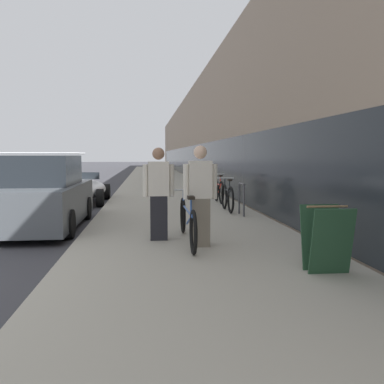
{
  "coord_description": "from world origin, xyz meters",
  "views": [
    {
      "loc": [
        4.67,
        -5.28,
        1.69
      ],
      "look_at": [
        6.6,
        12.61,
        0.15
      ],
      "focal_mm": 40.0,
      "sensor_mm": 36.0,
      "label": 1
    }
  ],
  "objects_px": {
    "person_bystander": "(159,194)",
    "cruiser_bike_nearest": "(227,197)",
    "tandem_bicycle": "(188,221)",
    "vintage_roadster_curbside": "(81,190)",
    "person_rider": "(200,196)",
    "parked_sedan_curbside": "(40,196)",
    "cruiser_bike_middle": "(219,191)",
    "sandwich_board_sign": "(326,239)",
    "bike_rack_hoop": "(242,196)"
  },
  "relations": [
    {
      "from": "person_rider",
      "to": "sandwich_board_sign",
      "type": "bearing_deg",
      "value": -50.6
    },
    {
      "from": "person_bystander",
      "to": "sandwich_board_sign",
      "type": "xyz_separation_m",
      "value": [
        2.17,
        -2.44,
        -0.41
      ]
    },
    {
      "from": "person_rider",
      "to": "person_bystander",
      "type": "bearing_deg",
      "value": 136.89
    },
    {
      "from": "person_bystander",
      "to": "cruiser_bike_nearest",
      "type": "distance_m",
      "value": 4.42
    },
    {
      "from": "parked_sedan_curbside",
      "to": "vintage_roadster_curbside",
      "type": "relative_size",
      "value": 1.02
    },
    {
      "from": "person_bystander",
      "to": "vintage_roadster_curbside",
      "type": "distance_m",
      "value": 8.02
    },
    {
      "from": "sandwich_board_sign",
      "to": "parked_sedan_curbside",
      "type": "bearing_deg",
      "value": 135.58
    },
    {
      "from": "cruiser_bike_nearest",
      "to": "vintage_roadster_curbside",
      "type": "xyz_separation_m",
      "value": [
        -4.57,
        3.69,
        -0.05
      ]
    },
    {
      "from": "person_bystander",
      "to": "bike_rack_hoop",
      "type": "relative_size",
      "value": 2.02
    },
    {
      "from": "cruiser_bike_nearest",
      "to": "vintage_roadster_curbside",
      "type": "relative_size",
      "value": 0.39
    },
    {
      "from": "tandem_bicycle",
      "to": "person_bystander",
      "type": "xyz_separation_m",
      "value": [
        -0.5,
        0.31,
        0.47
      ]
    },
    {
      "from": "person_rider",
      "to": "cruiser_bike_middle",
      "type": "xyz_separation_m",
      "value": [
        1.48,
        6.73,
        -0.47
      ]
    },
    {
      "from": "tandem_bicycle",
      "to": "cruiser_bike_nearest",
      "type": "distance_m",
      "value": 4.48
    },
    {
      "from": "person_bystander",
      "to": "vintage_roadster_curbside",
      "type": "bearing_deg",
      "value": 108.45
    },
    {
      "from": "tandem_bicycle",
      "to": "vintage_roadster_curbside",
      "type": "height_order",
      "value": "vintage_roadster_curbside"
    },
    {
      "from": "cruiser_bike_nearest",
      "to": "tandem_bicycle",
      "type": "bearing_deg",
      "value": -110.03
    },
    {
      "from": "person_rider",
      "to": "parked_sedan_curbside",
      "type": "relative_size",
      "value": 0.39
    },
    {
      "from": "cruiser_bike_middle",
      "to": "vintage_roadster_curbside",
      "type": "xyz_separation_m",
      "value": [
        -4.7,
        1.5,
        -0.05
      ]
    },
    {
      "from": "tandem_bicycle",
      "to": "bike_rack_hoop",
      "type": "distance_m",
      "value": 3.8
    },
    {
      "from": "cruiser_bike_middle",
      "to": "vintage_roadster_curbside",
      "type": "bearing_deg",
      "value": 162.3
    },
    {
      "from": "cruiser_bike_middle",
      "to": "vintage_roadster_curbside",
      "type": "distance_m",
      "value": 4.93
    },
    {
      "from": "tandem_bicycle",
      "to": "cruiser_bike_middle",
      "type": "relative_size",
      "value": 1.52
    },
    {
      "from": "tandem_bicycle",
      "to": "person_rider",
      "type": "height_order",
      "value": "person_rider"
    },
    {
      "from": "cruiser_bike_middle",
      "to": "sandwich_board_sign",
      "type": "xyz_separation_m",
      "value": [
        -0.0,
        -8.53,
        0.06
      ]
    },
    {
      "from": "sandwich_board_sign",
      "to": "parked_sedan_curbside",
      "type": "relative_size",
      "value": 0.2
    },
    {
      "from": "vintage_roadster_curbside",
      "to": "cruiser_bike_nearest",
      "type": "bearing_deg",
      "value": -38.96
    },
    {
      "from": "bike_rack_hoop",
      "to": "sandwich_board_sign",
      "type": "distance_m",
      "value": 5.5
    },
    {
      "from": "parked_sedan_curbside",
      "to": "sandwich_board_sign",
      "type": "bearing_deg",
      "value": -44.42
    },
    {
      "from": "person_rider",
      "to": "bike_rack_hoop",
      "type": "relative_size",
      "value": 2.05
    },
    {
      "from": "parked_sedan_curbside",
      "to": "vintage_roadster_curbside",
      "type": "xyz_separation_m",
      "value": [
        0.13,
        5.3,
        -0.29
      ]
    },
    {
      "from": "person_bystander",
      "to": "cruiser_bike_nearest",
      "type": "relative_size",
      "value": 1.01
    },
    {
      "from": "vintage_roadster_curbside",
      "to": "person_bystander",
      "type": "bearing_deg",
      "value": -71.55
    },
    {
      "from": "person_bystander",
      "to": "sandwich_board_sign",
      "type": "height_order",
      "value": "person_bystander"
    },
    {
      "from": "tandem_bicycle",
      "to": "parked_sedan_curbside",
      "type": "height_order",
      "value": "parked_sedan_curbside"
    },
    {
      "from": "cruiser_bike_nearest",
      "to": "cruiser_bike_middle",
      "type": "xyz_separation_m",
      "value": [
        0.13,
        2.19,
        0.01
      ]
    },
    {
      "from": "cruiser_bike_nearest",
      "to": "sandwich_board_sign",
      "type": "xyz_separation_m",
      "value": [
        0.13,
        -6.34,
        0.06
      ]
    },
    {
      "from": "cruiser_bike_middle",
      "to": "parked_sedan_curbside",
      "type": "relative_size",
      "value": 0.39
    },
    {
      "from": "tandem_bicycle",
      "to": "cruiser_bike_middle",
      "type": "distance_m",
      "value": 6.61
    },
    {
      "from": "cruiser_bike_middle",
      "to": "person_rider",
      "type": "bearing_deg",
      "value": -102.38
    },
    {
      "from": "bike_rack_hoop",
      "to": "cruiser_bike_middle",
      "type": "relative_size",
      "value": 0.49
    },
    {
      "from": "person_bystander",
      "to": "sandwich_board_sign",
      "type": "bearing_deg",
      "value": -48.43
    },
    {
      "from": "person_rider",
      "to": "parked_sedan_curbside",
      "type": "bearing_deg",
      "value": 138.8
    },
    {
      "from": "cruiser_bike_nearest",
      "to": "bike_rack_hoop",
      "type": "bearing_deg",
      "value": -75.53
    },
    {
      "from": "person_bystander",
      "to": "parked_sedan_curbside",
      "type": "xyz_separation_m",
      "value": [
        -2.66,
        2.29,
        -0.23
      ]
    },
    {
      "from": "tandem_bicycle",
      "to": "bike_rack_hoop",
      "type": "relative_size",
      "value": 3.11
    },
    {
      "from": "person_rider",
      "to": "vintage_roadster_curbside",
      "type": "height_order",
      "value": "person_rider"
    },
    {
      "from": "tandem_bicycle",
      "to": "vintage_roadster_curbside",
      "type": "bearing_deg",
      "value": 111.02
    },
    {
      "from": "parked_sedan_curbside",
      "to": "tandem_bicycle",
      "type": "bearing_deg",
      "value": -39.4
    },
    {
      "from": "cruiser_bike_nearest",
      "to": "parked_sedan_curbside",
      "type": "xyz_separation_m",
      "value": [
        -4.7,
        -1.6,
        0.24
      ]
    },
    {
      "from": "tandem_bicycle",
      "to": "bike_rack_hoop",
      "type": "xyz_separation_m",
      "value": [
        1.75,
        3.37,
        0.13
      ]
    }
  ]
}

